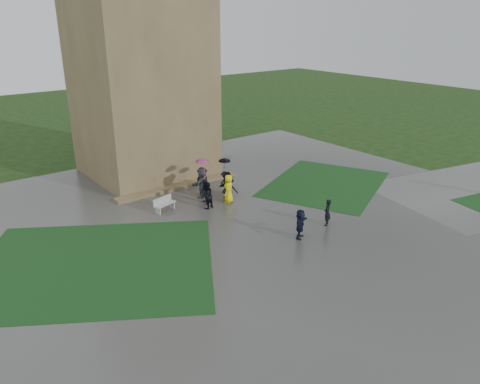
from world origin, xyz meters
TOP-DOWN VIEW (x-y plane):
  - ground at (0.00, 0.00)m, footprint 120.00×120.00m
  - plaza at (0.00, 2.00)m, footprint 34.00×34.00m
  - lawn_inset_left at (-8.50, 4.00)m, footprint 14.10×13.46m
  - lawn_inset_right at (8.50, 5.00)m, footprint 11.12×10.15m
  - tower at (0.00, 15.00)m, footprint 8.00×8.00m
  - tower_plinth at (0.00, 10.60)m, footprint 9.00×0.80m
  - bench at (-2.67, 7.70)m, footprint 1.53×0.82m
  - visitor_cluster at (0.93, 7.54)m, footprint 3.41×3.22m
  - pedestrian_mid at (1.17, 0.09)m, footprint 1.54×1.27m
  - pedestrian_near at (3.51, 0.33)m, footprint 0.66×0.60m

SIDE VIEW (x-z plane):
  - ground at x=0.00m, z-range 0.00..0.00m
  - plaza at x=0.00m, z-range 0.00..0.02m
  - lawn_inset_left at x=-8.50m, z-range 0.02..0.03m
  - lawn_inset_right at x=8.50m, z-range 0.02..0.03m
  - tower_plinth at x=0.00m, z-range 0.02..0.24m
  - bench at x=-2.67m, z-range 0.03..0.88m
  - pedestrian_near at x=3.51m, z-range 0.02..1.54m
  - pedestrian_mid at x=1.17m, z-range 0.02..1.63m
  - visitor_cluster at x=0.93m, z-range -0.16..2.54m
  - tower at x=0.00m, z-range 0.00..18.00m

